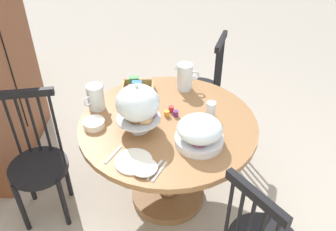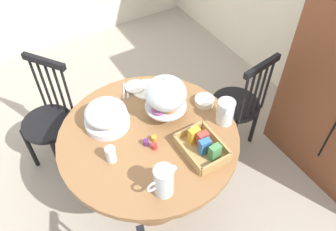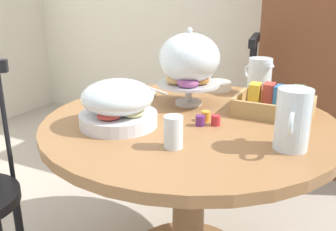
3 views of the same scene
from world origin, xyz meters
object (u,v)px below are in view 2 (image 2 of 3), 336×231
at_px(milk_pitcher, 225,113).
at_px(drinking_glass, 111,154).
at_px(orange_juice_pitcher, 164,182).
at_px(china_plate_large, 147,89).
at_px(china_plate_small, 135,86).
at_px(dining_table, 150,154).
at_px(pastry_stand_with_dome, 166,95).
at_px(fruit_platter_covered, 106,116).
at_px(windsor_chair_facing_door, 50,121).
at_px(windsor_chair_by_cabinet, 237,106).
at_px(cereal_basket, 203,146).
at_px(cereal_bowl, 204,101).

bearing_deg(milk_pitcher, drinking_glass, -97.22).
distance_m(orange_juice_pitcher, china_plate_large, 0.86).
distance_m(orange_juice_pitcher, china_plate_small, 0.90).
bearing_deg(dining_table, china_plate_large, 152.46).
xyz_separation_m(dining_table, pastry_stand_with_dome, (-0.09, 0.18, 0.41)).
distance_m(fruit_platter_covered, china_plate_small, 0.40).
relative_size(windsor_chair_facing_door, orange_juice_pitcher, 4.78).
bearing_deg(pastry_stand_with_dome, china_plate_small, -172.17).
xyz_separation_m(windsor_chair_by_cabinet, milk_pitcher, (0.27, -0.39, 0.37)).
bearing_deg(cereal_basket, fruit_platter_covered, -140.84).
relative_size(windsor_chair_facing_door, fruit_platter_covered, 3.25).
relative_size(china_plate_large, drinking_glass, 2.00).
distance_m(china_plate_small, cereal_bowl, 0.53).
bearing_deg(windsor_chair_by_cabinet, drinking_glass, -81.82).
xyz_separation_m(dining_table, cereal_basket, (0.29, 0.23, 0.26)).
relative_size(cereal_basket, cereal_bowl, 2.26).
bearing_deg(windsor_chair_by_cabinet, windsor_chair_facing_door, -114.62).
xyz_separation_m(pastry_stand_with_dome, drinking_glass, (0.15, -0.47, -0.14)).
height_order(windsor_chair_facing_door, cereal_basket, windsor_chair_facing_door).
bearing_deg(orange_juice_pitcher, windsor_chair_by_cabinet, 117.11).
xyz_separation_m(cereal_basket, drinking_glass, (-0.23, -0.51, 0.01)).
height_order(milk_pitcher, china_plate_small, milk_pitcher).
height_order(dining_table, fruit_platter_covered, fruit_platter_covered).
distance_m(china_plate_large, china_plate_small, 0.09).
bearing_deg(windsor_chair_facing_door, milk_pitcher, 47.69).
distance_m(windsor_chair_facing_door, orange_juice_pitcher, 1.27).
bearing_deg(milk_pitcher, windsor_chair_facing_door, -132.31).
relative_size(windsor_chair_by_cabinet, china_plate_large, 4.43).
height_order(windsor_chair_by_cabinet, fruit_platter_covered, windsor_chair_by_cabinet).
height_order(windsor_chair_facing_door, fruit_platter_covered, windsor_chair_facing_door).
bearing_deg(windsor_chair_by_cabinet, cereal_bowl, -81.59).
bearing_deg(windsor_chair_by_cabinet, fruit_platter_covered, -95.89).
bearing_deg(pastry_stand_with_dome, drinking_glass, -72.75).
bearing_deg(drinking_glass, milk_pitcher, 82.78).
bearing_deg(fruit_platter_covered, pastry_stand_with_dome, 70.31).
relative_size(windsor_chair_facing_door, china_plate_large, 4.43).
bearing_deg(pastry_stand_with_dome, china_plate_large, 176.89).
height_order(windsor_chair_facing_door, china_plate_large, windsor_chair_facing_door).
distance_m(fruit_platter_covered, orange_juice_pitcher, 0.63).
bearing_deg(windsor_chair_by_cabinet, orange_juice_pitcher, -62.89).
bearing_deg(windsor_chair_facing_door, pastry_stand_with_dome, 46.05).
xyz_separation_m(fruit_platter_covered, drinking_glass, (0.28, -0.10, -0.03)).
relative_size(windsor_chair_facing_door, drinking_glass, 8.86).
bearing_deg(china_plate_small, drinking_glass, -39.83).
relative_size(fruit_platter_covered, china_plate_large, 1.36).
xyz_separation_m(fruit_platter_covered, orange_juice_pitcher, (0.63, 0.06, 0.01)).
distance_m(pastry_stand_with_dome, drinking_glass, 0.51).
height_order(pastry_stand_with_dome, cereal_bowl, pastry_stand_with_dome).
distance_m(pastry_stand_with_dome, china_plate_small, 0.41).
xyz_separation_m(windsor_chair_by_cabinet, fruit_platter_covered, (-0.11, -1.08, 0.37)).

